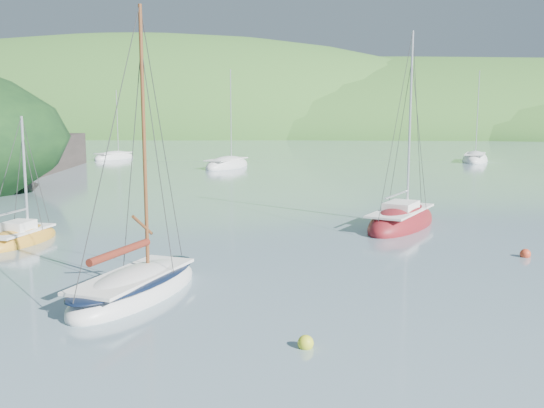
# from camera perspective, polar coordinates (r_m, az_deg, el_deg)

# --- Properties ---
(ground) EXTENTS (700.00, 700.00, 0.00)m
(ground) POSITION_cam_1_polar(r_m,az_deg,el_deg) (17.46, -3.98, -10.73)
(ground) COLOR slate
(ground) RESTS_ON ground
(shoreline_hills) EXTENTS (690.00, 135.00, 56.00)m
(shoreline_hills) POSITION_cam_1_polar(r_m,az_deg,el_deg) (189.14, 2.85, 6.76)
(shoreline_hills) COLOR #306626
(shoreline_hills) RESTS_ON ground
(daysailer_white) EXTENTS (3.76, 6.73, 9.78)m
(daysailer_white) POSITION_cam_1_polar(r_m,az_deg,el_deg) (20.02, -12.72, -7.73)
(daysailer_white) COLOR white
(daysailer_white) RESTS_ON ground
(sloop_red) EXTENTS (5.15, 7.65, 10.74)m
(sloop_red) POSITION_cam_1_polar(r_m,az_deg,el_deg) (31.82, 12.08, -1.71)
(sloop_red) COLOR maroon
(sloop_red) RESTS_ON ground
(sailboat_yellow) EXTENTS (2.32, 4.82, 6.18)m
(sailboat_yellow) POSITION_cam_1_polar(r_m,az_deg,el_deg) (29.48, -22.55, -3.08)
(sailboat_yellow) COLOR gold
(sailboat_yellow) RESTS_ON ground
(distant_sloop_a) EXTENTS (5.04, 8.43, 11.36)m
(distant_sloop_a) POSITION_cam_1_polar(r_m,az_deg,el_deg) (65.34, -4.24, 3.60)
(distant_sloop_a) COLOR white
(distant_sloop_a) RESTS_ON ground
(distant_sloop_b) EXTENTS (4.90, 8.74, 11.81)m
(distant_sloop_b) POSITION_cam_1_polar(r_m,az_deg,el_deg) (77.34, 18.55, 3.95)
(distant_sloop_b) COLOR white
(distant_sloop_b) RESTS_ON ground
(distant_sloop_c) EXTENTS (4.63, 7.04, 9.48)m
(distant_sloop_c) POSITION_cam_1_polar(r_m,az_deg,el_deg) (80.12, -14.62, 4.24)
(distant_sloop_c) COLOR white
(distant_sloop_c) RESTS_ON ground
(mooring_buoys) EXTENTS (21.66, 11.05, 0.43)m
(mooring_buoys) POSITION_cam_1_polar(r_m,az_deg,el_deg) (22.56, 0.54, -5.94)
(mooring_buoys) COLOR yellow
(mooring_buoys) RESTS_ON ground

